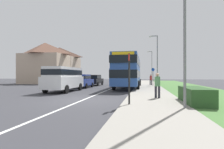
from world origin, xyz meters
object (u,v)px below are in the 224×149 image
Objects in this scene: pedestrian_at_stop at (157,84)px; parked_van_white at (64,77)px; parked_car_black at (94,80)px; cycle_route_sign at (153,76)px; bus_stop_sign at (129,75)px; street_lamp_mid at (156,57)px; street_lamp_far at (151,64)px; street_lamp_near at (182,13)px; double_decker_bus at (128,70)px; parked_car_blue at (82,80)px; pedestrian_walking_away at (151,79)px.

parked_van_white is at bearing 151.95° from pedestrian_at_stop.
pedestrian_at_stop is at bearing -28.05° from parked_van_white.
cycle_route_sign is at bearing -4.70° from parked_car_black.
parked_van_white is at bearing -131.46° from cycle_route_sign.
street_lamp_mid is at bearing 81.79° from bus_stop_sign.
pedestrian_at_stop is 0.23× the size of street_lamp_far.
parked_car_black is at bearing 110.79° from bus_stop_sign.
street_lamp_mid is at bearing -58.64° from cycle_route_sign.
street_lamp_far is at bearing 90.02° from street_lamp_near.
double_decker_bus is at bearing 104.68° from pedestrian_at_stop.
parked_van_white is at bearing -89.44° from parked_car_blue.
street_lamp_far is (8.99, 27.82, 2.78)m from parked_van_white.
parked_car_blue is at bearing -157.30° from street_lamp_mid.
parked_van_white is 13.83m from pedestrian_walking_away.
street_lamp_near reaches higher than parked_car_blue.
street_lamp_mid is 18.84m from street_lamp_far.
street_lamp_mid is at bearing 45.08° from parked_van_white.
bus_stop_sign reaches higher than parked_van_white.
pedestrian_walking_away is at bearing 53.15° from parked_van_white.
parked_van_white is 12.90m from cycle_route_sign.
double_decker_bus is 5.72m from parked_car_blue.
street_lamp_near is (2.36, -0.55, 2.71)m from bus_stop_sign.
cycle_route_sign is 18.36m from street_lamp_far.
parked_car_blue is 24.56m from street_lamp_far.
double_decker_bus is at bearing 46.87° from parked_van_white.
parked_car_blue is at bearing 130.67° from pedestrian_at_stop.
street_lamp_near is (8.97, -17.96, 3.38)m from parked_car_black.
pedestrian_at_stop is at bearing -93.39° from street_lamp_mid.
pedestrian_walking_away is 3.70m from street_lamp_mid.
double_decker_bus is at bearing -138.03° from street_lamp_mid.
cycle_route_sign is at bearing 27.40° from parked_car_blue.
street_lamp_near is (9.05, -12.80, 3.36)m from parked_car_blue.
bus_stop_sign is at bearing -69.21° from parked_car_black.
street_lamp_mid reaches higher than parked_van_white.
pedestrian_walking_away is 0.66× the size of cycle_route_sign.
street_lamp_far is (0.45, 18.16, 2.70)m from cycle_route_sign.
pedestrian_walking_away is (2.80, 5.20, -1.17)m from double_decker_bus.
bus_stop_sign is (-1.52, -2.69, 0.56)m from pedestrian_at_stop.
double_decker_bus is 6.82× the size of pedestrian_at_stop.
pedestrian_walking_away reaches higher than parked_car_black.
parked_car_blue is at bearing 118.65° from bus_stop_sign.
street_lamp_near is at bearing -75.56° from pedestrian_at_stop.
street_lamp_near is 1.03× the size of street_lamp_far.
cycle_route_sign is at bearing 121.36° from street_lamp_mid.
street_lamp_near is (9.00, -7.59, 2.91)m from parked_van_white.
parked_car_blue is (-0.05, 5.21, -0.45)m from parked_van_white.
bus_stop_sign is at bearing -96.46° from cycle_route_sign.
street_lamp_far is (0.82, 32.17, 3.15)m from pedestrian_at_stop.
street_lamp_near is at bearing -63.46° from parked_car_black.
cycle_route_sign is (0.37, 14.02, 0.45)m from pedestrian_at_stop.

